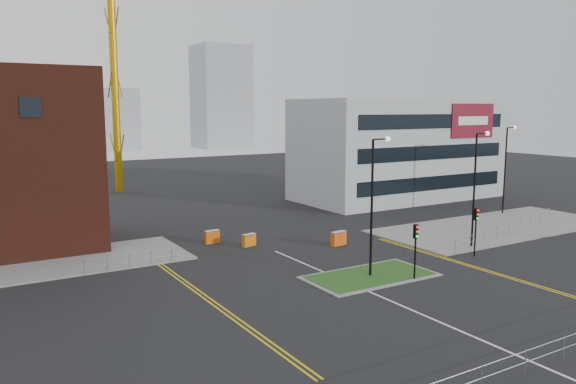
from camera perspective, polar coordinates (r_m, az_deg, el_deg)
name	(u,v)px	position (r m, az deg, el deg)	size (l,w,h in m)	color
ground	(439,322)	(30.80, 15.12, -12.63)	(200.00, 200.00, 0.00)	black
pavement_right	(496,227)	(55.71, 20.39, -3.31)	(24.00, 10.00, 0.12)	slate
island_kerb	(370,276)	(37.60, 8.34, -8.46)	(8.60, 4.60, 0.08)	slate
grass_island	(370,276)	(37.60, 8.35, -8.43)	(8.00, 4.00, 0.12)	#254C19
office_block	(398,149)	(70.02, 11.13, 4.29)	(25.00, 12.20, 12.00)	#A8AAAC
streetlamp_island	(375,195)	(36.55, 8.79, -0.31)	(1.46, 0.36, 9.18)	black
streetlamp_right_near	(477,180)	(46.40, 18.61, 1.20)	(1.46, 0.36, 9.18)	black
streetlamp_right_far	(507,162)	(62.25, 21.34, 2.82)	(1.46, 0.36, 9.18)	black
traffic_light_island	(416,241)	(36.80, 12.85, -4.88)	(0.28, 0.33, 3.65)	black
traffic_light_right	(476,223)	(43.88, 18.57, -2.96)	(0.28, 0.33, 3.65)	black
railing_front	(545,350)	(27.07, 24.69, -14.37)	(24.05, 0.05, 1.10)	gray
railing_left	(129,258)	(40.25, -15.82, -6.51)	(6.05, 0.05, 1.10)	gray
railing_right	(509,225)	(52.91, 21.54, -3.18)	(19.05, 5.05, 1.10)	gray
centre_line	(412,310)	(32.11, 12.49, -11.64)	(0.15, 30.00, 0.01)	silver
yellow_left_a	(202,297)	(33.80, -8.73, -10.49)	(0.12, 24.00, 0.01)	gold
yellow_left_b	(207,296)	(33.91, -8.25, -10.42)	(0.12, 24.00, 0.01)	gold
yellow_right_a	(473,267)	(41.36, 18.25, -7.28)	(0.12, 20.00, 0.01)	gold
yellow_right_b	(476,267)	(41.58, 18.52, -7.21)	(0.12, 20.00, 0.01)	gold
skyline_b	(88,120)	(152.84, -19.67, 6.91)	(24.00, 12.00, 16.00)	gray
skyline_c	(221,97)	(159.02, -6.79, 9.54)	(14.00, 12.00, 28.00)	gray
skyline_d	(6,128)	(160.22, -26.71, 5.83)	(30.00, 12.00, 12.00)	gray
barrier_left	(249,240)	(45.18, -3.99, -4.84)	(1.24, 0.65, 0.99)	orange
barrier_mid	(212,236)	(46.48, -7.73, -4.47)	(1.29, 0.53, 1.06)	#D2550B
barrier_right	(339,238)	(45.51, 5.16, -4.65)	(1.40, 0.63, 1.14)	#EE570D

